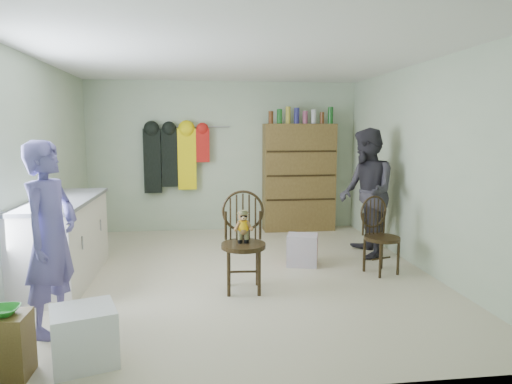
{
  "coord_description": "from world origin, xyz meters",
  "views": [
    {
      "loc": [
        -0.44,
        -5.23,
        1.69
      ],
      "look_at": [
        0.25,
        0.2,
        0.95
      ],
      "focal_mm": 32.0,
      "sensor_mm": 36.0,
      "label": 1
    }
  ],
  "objects": [
    {
      "name": "person_left",
      "position": [
        -1.66,
        -1.36,
        0.81
      ],
      "size": [
        0.54,
        0.67,
        1.62
      ],
      "primitive_type": "imported",
      "rotation": [
        0.0,
        0.0,
        1.29
      ],
      "color": "#5E579F",
      "rests_on": "ground"
    },
    {
      "name": "stool",
      "position": [
        -1.77,
        -2.09,
        0.23
      ],
      "size": [
        0.32,
        0.27,
        0.45
      ],
      "primitive_type": "cube",
      "color": "brown",
      "rests_on": "ground"
    },
    {
      "name": "bowl",
      "position": [
        -1.77,
        -2.09,
        0.48
      ],
      "size": [
        0.22,
        0.22,
        0.05
      ],
      "primitive_type": "imported",
      "color": "green",
      "rests_on": "stool"
    },
    {
      "name": "room_walls",
      "position": [
        0.0,
        0.53,
        1.58
      ],
      "size": [
        5.0,
        5.0,
        5.0
      ],
      "color": "#B6C6A6",
      "rests_on": "ground"
    },
    {
      "name": "ground_plane",
      "position": [
        0.0,
        0.0,
        0.0
      ],
      "size": [
        5.0,
        5.0,
        0.0
      ],
      "primitive_type": "plane",
      "color": "beige",
      "rests_on": "ground"
    },
    {
      "name": "counter",
      "position": [
        -1.95,
        0.0,
        0.47
      ],
      "size": [
        0.64,
        1.86,
        0.94
      ],
      "color": "silver",
      "rests_on": "ground"
    },
    {
      "name": "person_right",
      "position": [
        1.79,
        0.57,
        0.86
      ],
      "size": [
        0.71,
        0.88,
        1.73
      ],
      "primitive_type": "imported",
      "rotation": [
        0.0,
        0.0,
        -1.64
      ],
      "color": "#2D2B33",
      "rests_on": "ground"
    },
    {
      "name": "coat_rack",
      "position": [
        -0.83,
        2.38,
        1.25
      ],
      "size": [
        1.42,
        0.12,
        1.09
      ],
      "color": "#99999E",
      "rests_on": "ground"
    },
    {
      "name": "chair_far",
      "position": [
        1.68,
        -0.15,
        0.49
      ],
      "size": [
        0.52,
        0.52,
        0.92
      ],
      "rotation": [
        0.0,
        0.0,
        0.33
      ],
      "color": "#2E2110",
      "rests_on": "ground"
    },
    {
      "name": "plastic_tub",
      "position": [
        -1.29,
        -1.95,
        0.21
      ],
      "size": [
        0.55,
        0.53,
        0.42
      ],
      "primitive_type": "cube",
      "rotation": [
        0.0,
        0.0,
        0.32
      ],
      "color": "white",
      "rests_on": "ground"
    },
    {
      "name": "striped_bag",
      "position": [
        0.84,
        0.24,
        0.2
      ],
      "size": [
        0.44,
        0.39,
        0.4
      ],
      "primitive_type": "cube",
      "rotation": [
        0.0,
        0.0,
        -0.3
      ],
      "color": "#E57275",
      "rests_on": "ground"
    },
    {
      "name": "dresser",
      "position": [
        1.25,
        2.3,
        0.92
      ],
      "size": [
        1.2,
        0.39,
        2.08
      ],
      "color": "brown",
      "rests_on": "ground"
    },
    {
      "name": "chair_front",
      "position": [
        0.02,
        -0.53,
        0.59
      ],
      "size": [
        0.5,
        0.5,
        1.05
      ],
      "rotation": [
        0.0,
        0.0,
        -0.07
      ],
      "color": "#2E2110",
      "rests_on": "ground"
    }
  ]
}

